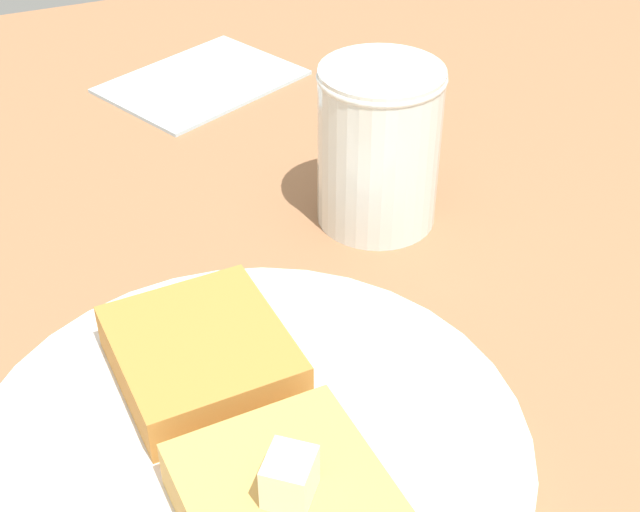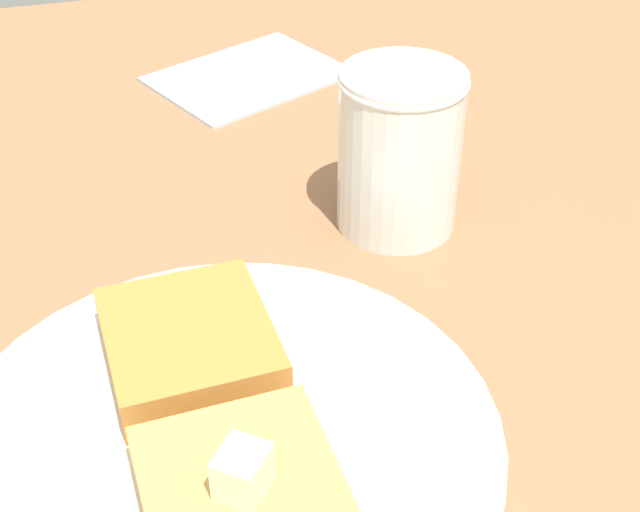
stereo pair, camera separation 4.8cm
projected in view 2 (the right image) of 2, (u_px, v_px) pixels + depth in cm
name	position (u px, v px, depth cm)	size (l,w,h in cm)	color
table_surface	(231.00, 489.00, 42.84)	(126.60, 126.60, 2.82)	#926241
plate	(216.00, 442.00, 42.37)	(26.68, 26.68, 1.32)	silver
toast_slice_left	(242.00, 501.00, 37.39)	(9.05, 8.17, 2.56)	tan
toast_slice_middle	(190.00, 345.00, 45.14)	(9.05, 8.17, 2.56)	#B97B34
butter_pat_primary	(243.00, 472.00, 35.69)	(2.10, 1.89, 2.10)	#F6E9C6
syrup_jar	(399.00, 158.00, 55.68)	(7.90, 7.90, 10.56)	#4A1F0C
napkin	(249.00, 76.00, 75.74)	(11.18, 15.10, 0.30)	silver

